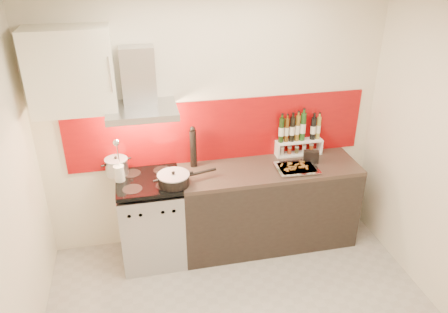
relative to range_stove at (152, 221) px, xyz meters
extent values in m
cube|color=white|center=(0.70, -1.10, 2.16)|extent=(3.40, 2.80, 0.02)
cube|color=silver|center=(0.70, 0.30, 0.86)|extent=(3.40, 0.02, 2.60)
cube|color=maroon|center=(0.75, 0.29, 0.78)|extent=(3.00, 0.02, 0.64)
cube|color=#B7B7BA|center=(0.00, 0.00, -0.02)|extent=(0.60, 0.60, 0.84)
cube|color=black|center=(0.00, -0.28, -0.11)|extent=(0.50, 0.02, 0.40)
cube|color=#B7B7BA|center=(0.00, -0.28, 0.28)|extent=(0.56, 0.02, 0.12)
cube|color=#FF190C|center=(0.00, -0.29, 0.28)|extent=(0.10, 0.01, 0.04)
cube|color=black|center=(0.00, 0.00, 0.45)|extent=(0.60, 0.60, 0.04)
cube|color=black|center=(1.20, 0.00, -0.01)|extent=(1.80, 0.60, 0.86)
cube|color=#31251D|center=(1.20, 0.00, 0.44)|extent=(1.80, 0.60, 0.04)
cube|color=#B7B7BA|center=(0.00, 0.05, 1.14)|extent=(0.62, 0.50, 0.06)
cube|color=#B7B7BA|center=(0.00, 0.20, 1.42)|extent=(0.30, 0.18, 0.50)
sphere|color=#FFD18C|center=(-0.15, 0.05, 1.10)|extent=(0.07, 0.07, 0.07)
sphere|color=#FFD18C|center=(0.15, 0.05, 1.10)|extent=(0.07, 0.07, 0.07)
cube|color=white|center=(-0.55, 0.13, 1.51)|extent=(0.70, 0.35, 0.72)
cylinder|color=#B7B7BA|center=(-0.28, 0.18, 0.54)|extent=(0.21, 0.21, 0.15)
cylinder|color=#99999E|center=(-0.28, 0.18, 0.62)|extent=(0.22, 0.22, 0.01)
sphere|color=black|center=(-0.28, 0.18, 0.64)|extent=(0.03, 0.03, 0.03)
cylinder|color=black|center=(0.23, -0.14, 0.51)|extent=(0.29, 0.29, 0.09)
cylinder|color=#99999E|center=(0.23, -0.14, 0.57)|extent=(0.30, 0.30, 0.01)
sphere|color=black|center=(0.23, -0.14, 0.59)|extent=(0.03, 0.03, 0.03)
cylinder|color=black|center=(0.51, -0.06, 0.52)|extent=(0.28, 0.10, 0.03)
cylinder|color=silver|center=(-0.26, 0.04, 0.54)|extent=(0.10, 0.10, 0.16)
cylinder|color=silver|center=(-0.25, 0.04, 0.75)|extent=(0.01, 0.07, 0.30)
sphere|color=silver|center=(-0.25, -0.03, 0.89)|extent=(0.06, 0.06, 0.06)
cylinder|color=black|center=(0.46, 0.20, 0.65)|extent=(0.07, 0.07, 0.38)
sphere|color=black|center=(0.46, 0.20, 0.86)|extent=(0.05, 0.05, 0.05)
cube|color=white|center=(1.58, 0.23, 0.47)|extent=(0.49, 0.13, 0.01)
cube|color=white|center=(1.34, 0.23, 0.54)|extent=(0.01, 0.13, 0.14)
cube|color=white|center=(1.82, 0.23, 0.54)|extent=(0.02, 0.13, 0.14)
cube|color=white|center=(1.58, 0.23, 0.61)|extent=(0.49, 0.13, 0.02)
cylinder|color=black|center=(1.38, 0.23, 0.75)|extent=(0.05, 0.05, 0.26)
cylinder|color=#55340E|center=(1.44, 0.23, 0.75)|extent=(0.04, 0.04, 0.25)
cylinder|color=black|center=(1.49, 0.23, 0.75)|extent=(0.05, 0.05, 0.26)
cylinder|color=brown|center=(1.55, 0.23, 0.76)|extent=(0.05, 0.05, 0.27)
cylinder|color=#1B3E16|center=(1.61, 0.23, 0.77)|extent=(0.06, 0.06, 0.30)
cylinder|color=black|center=(1.72, 0.23, 0.74)|extent=(0.06, 0.06, 0.24)
cylinder|color=olive|center=(1.78, 0.23, 0.74)|extent=(0.04, 0.04, 0.24)
cylinder|color=#AFA18E|center=(1.40, 0.23, 0.51)|extent=(0.04, 0.04, 0.07)
cylinder|color=#963A19|center=(1.48, 0.23, 0.51)|extent=(0.04, 0.04, 0.07)
cylinder|color=#413C20|center=(1.56, 0.23, 0.51)|extent=(0.04, 0.04, 0.06)
cylinder|color=white|center=(1.64, 0.23, 0.51)|extent=(0.04, 0.04, 0.07)
cylinder|color=brown|center=(1.72, 0.23, 0.51)|extent=(0.04, 0.04, 0.07)
cube|color=black|center=(1.64, 0.02, 0.52)|extent=(0.16, 0.11, 0.13)
cube|color=silver|center=(1.45, -0.09, 0.47)|extent=(0.40, 0.31, 0.01)
cube|color=silver|center=(1.45, -0.09, 0.48)|extent=(0.42, 0.33, 0.01)
cube|color=red|center=(1.45, -0.09, 0.48)|extent=(0.35, 0.27, 0.01)
cube|color=brown|center=(1.51, -0.07, 0.49)|extent=(0.04, 0.05, 0.01)
cube|color=brown|center=(1.39, -0.09, 0.49)|extent=(0.05, 0.02, 0.01)
cube|color=brown|center=(1.48, -0.11, 0.49)|extent=(0.05, 0.03, 0.01)
cube|color=brown|center=(1.53, 0.00, 0.49)|extent=(0.05, 0.03, 0.01)
cube|color=brown|center=(1.52, -0.05, 0.49)|extent=(0.03, 0.05, 0.01)
cube|color=brown|center=(1.40, -0.01, 0.49)|extent=(0.05, 0.04, 0.01)
cube|color=brown|center=(1.42, -0.09, 0.49)|extent=(0.05, 0.03, 0.01)
cube|color=brown|center=(1.31, -0.03, 0.49)|extent=(0.04, 0.05, 0.01)
cube|color=brown|center=(1.53, -0.14, 0.49)|extent=(0.02, 0.05, 0.01)
cube|color=brown|center=(1.32, -0.14, 0.49)|extent=(0.04, 0.05, 0.01)
cube|color=brown|center=(1.43, -0.10, 0.49)|extent=(0.03, 0.05, 0.01)
cube|color=brown|center=(1.46, -0.05, 0.49)|extent=(0.05, 0.03, 0.01)
cube|color=brown|center=(1.53, -0.10, 0.49)|extent=(0.05, 0.02, 0.01)
cube|color=brown|center=(1.39, -0.04, 0.49)|extent=(0.05, 0.04, 0.01)
cube|color=brown|center=(1.39, -0.14, 0.49)|extent=(0.05, 0.02, 0.01)
cube|color=brown|center=(1.35, -0.12, 0.49)|extent=(0.05, 0.03, 0.01)
camera|label=1|loc=(-0.05, -3.63, 2.52)|focal=35.00mm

